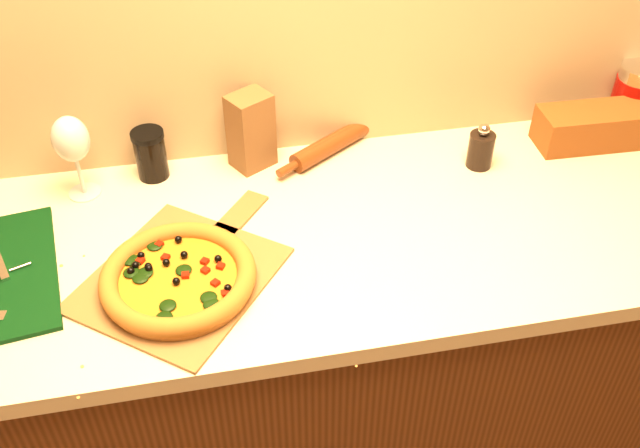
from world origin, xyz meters
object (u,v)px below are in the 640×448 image
(rolling_pin, at_px, (331,144))
(pizza, at_px, (178,278))
(wine_glass, at_px, (71,141))
(coffee_canister, at_px, (636,93))
(pepper_grinder, at_px, (481,149))
(pizza_peel, at_px, (184,274))
(dark_jar, at_px, (151,154))

(rolling_pin, bearing_deg, pizza, -134.14)
(rolling_pin, distance_m, wine_glass, 0.60)
(coffee_canister, bearing_deg, pizza, -161.61)
(pepper_grinder, xyz_separation_m, coffee_canister, (0.46, 0.12, 0.03))
(pizza_peel, bearing_deg, pizza, -67.81)
(wine_glass, xyz_separation_m, dark_jar, (0.16, 0.04, -0.08))
(rolling_pin, height_order, coffee_canister, coffee_canister)
(coffee_canister, distance_m, dark_jar, 1.23)
(rolling_pin, height_order, dark_jar, dark_jar)
(wine_glass, bearing_deg, rolling_pin, 5.08)
(rolling_pin, bearing_deg, pepper_grinder, -19.72)
(pizza_peel, bearing_deg, wine_glass, 161.73)
(coffee_canister, bearing_deg, pizza_peel, -162.87)
(coffee_canister, height_order, wine_glass, wine_glass)
(pepper_grinder, xyz_separation_m, rolling_pin, (-0.34, 0.12, -0.02))
(rolling_pin, xyz_separation_m, dark_jar, (-0.43, -0.01, 0.04))
(pepper_grinder, height_order, coffee_canister, coffee_canister)
(dark_jar, bearing_deg, pizza, -83.68)
(wine_glass, bearing_deg, pepper_grinder, -4.26)
(pizza, xyz_separation_m, dark_jar, (-0.04, 0.39, 0.03))
(pizza_peel, xyz_separation_m, rolling_pin, (0.38, 0.37, 0.02))
(pizza_peel, distance_m, pepper_grinder, 0.76)
(pizza, relative_size, rolling_pin, 1.02)
(pizza_peel, xyz_separation_m, coffee_canister, (1.17, 0.36, 0.08))
(pepper_grinder, bearing_deg, pizza_peel, -161.03)
(dark_jar, bearing_deg, rolling_pin, 1.73)
(coffee_canister, distance_m, wine_glass, 1.39)
(pepper_grinder, bearing_deg, pizza, -159.04)
(pepper_grinder, distance_m, coffee_canister, 0.47)
(wine_glass, distance_m, dark_jar, 0.18)
(dark_jar, bearing_deg, coffee_canister, 0.35)
(pizza, xyz_separation_m, pepper_grinder, (0.73, 0.28, 0.02))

